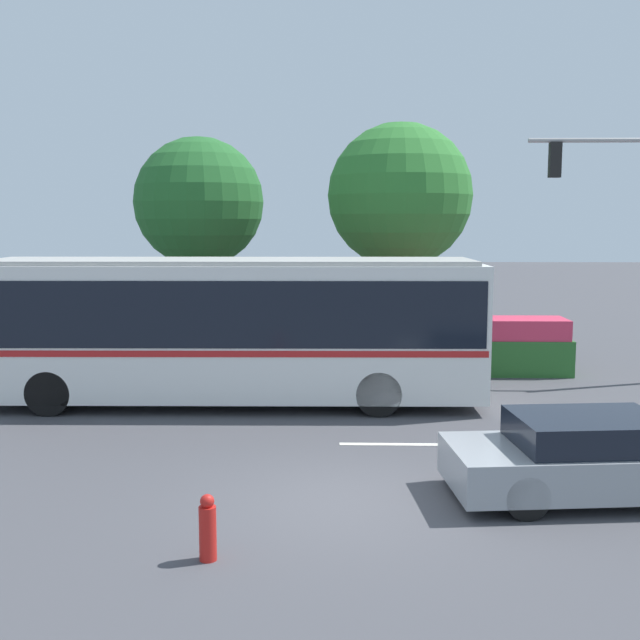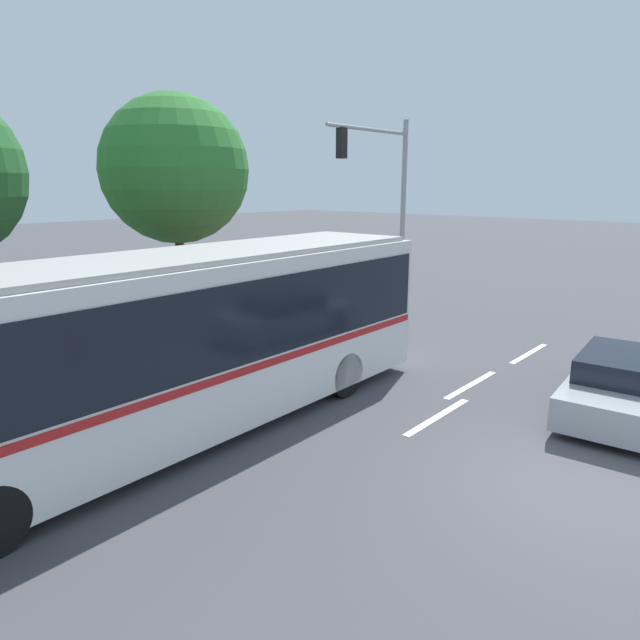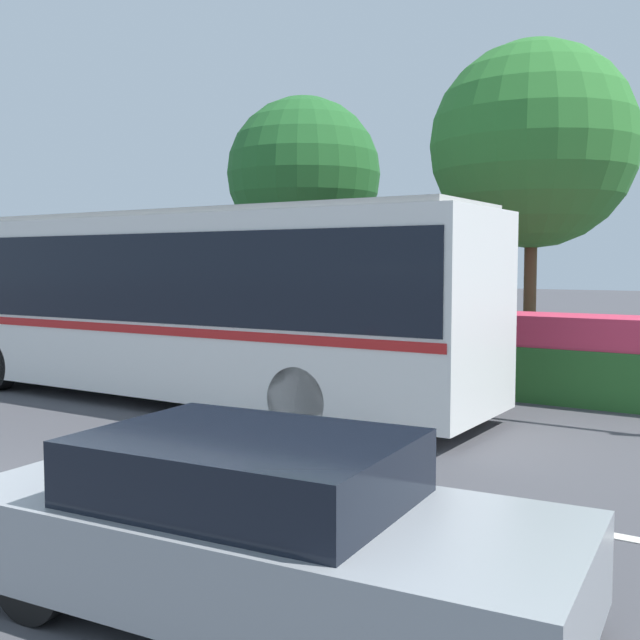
{
  "view_description": "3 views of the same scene",
  "coord_description": "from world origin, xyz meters",
  "px_view_note": "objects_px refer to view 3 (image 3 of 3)",
  "views": [
    {
      "loc": [
        -0.12,
        -11.34,
        4.24
      ],
      "look_at": [
        -0.55,
        5.21,
        2.12
      ],
      "focal_mm": 43.27,
      "sensor_mm": 36.0,
      "label": 1
    },
    {
      "loc": [
        -8.34,
        -2.1,
        4.58
      ],
      "look_at": [
        1.14,
        6.25,
        1.49
      ],
      "focal_mm": 31.11,
      "sensor_mm": 36.0,
      "label": 2
    },
    {
      "loc": [
        7.08,
        -3.89,
        2.5
      ],
      "look_at": [
        0.62,
        5.89,
        1.63
      ],
      "focal_mm": 42.93,
      "sensor_mm": 36.0,
      "label": 3
    }
  ],
  "objects_px": {
    "city_bus": "(183,295)",
    "street_tree_centre": "(533,146)",
    "street_tree_left": "(304,175)",
    "sedan_foreground": "(258,528)"
  },
  "relations": [
    {
      "from": "street_tree_left",
      "to": "street_tree_centre",
      "type": "relative_size",
      "value": 0.95
    },
    {
      "from": "city_bus",
      "to": "street_tree_centre",
      "type": "relative_size",
      "value": 1.6
    },
    {
      "from": "street_tree_left",
      "to": "street_tree_centre",
      "type": "bearing_deg",
      "value": -3.12
    },
    {
      "from": "city_bus",
      "to": "sedan_foreground",
      "type": "height_order",
      "value": "city_bus"
    },
    {
      "from": "city_bus",
      "to": "sedan_foreground",
      "type": "xyz_separation_m",
      "value": [
        6.42,
        -6.0,
        -1.31
      ]
    },
    {
      "from": "street_tree_left",
      "to": "street_tree_centre",
      "type": "height_order",
      "value": "street_tree_centre"
    },
    {
      "from": "sedan_foreground",
      "to": "street_tree_left",
      "type": "relative_size",
      "value": 0.68
    },
    {
      "from": "city_bus",
      "to": "street_tree_centre",
      "type": "xyz_separation_m",
      "value": [
        4.34,
        6.28,
        3.1
      ]
    },
    {
      "from": "street_tree_left",
      "to": "city_bus",
      "type": "bearing_deg",
      "value": -73.98
    },
    {
      "from": "city_bus",
      "to": "street_tree_left",
      "type": "distance_m",
      "value": 7.48
    }
  ]
}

